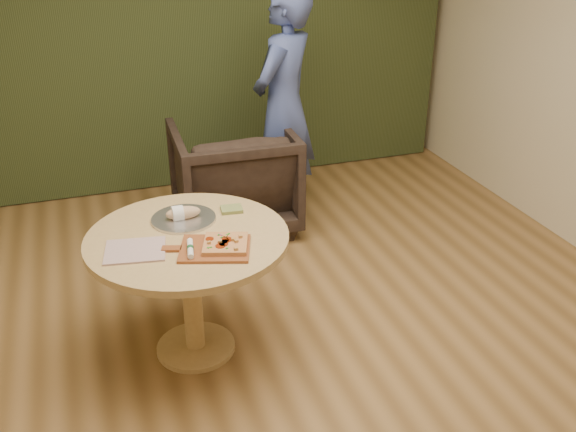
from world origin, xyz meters
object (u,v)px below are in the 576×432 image
Objects in this scene: pedestal_table at (189,258)px; bread_roll at (182,213)px; flatbread_pizza at (225,244)px; cutlery_roll at (190,248)px; serving_tray at (184,219)px; pizza_paddle at (213,249)px; person_standing at (284,107)px; armchair at (233,172)px.

pedestal_table is 5.60× the size of bread_roll.
flatbread_pizza reaches higher than cutlery_roll.
pedestal_table is at bearing -92.10° from bread_roll.
pedestal_table is 0.26m from cutlery_roll.
serving_tray is (0.04, 0.38, -0.02)m from cutlery_roll.
serving_tray reaches higher than pizza_paddle.
person_standing reaches higher than serving_tray.
pedestal_table is at bearing 93.71° from cutlery_roll.
person_standing is (0.88, 1.72, 0.14)m from flatbread_pizza.
person_standing reaches higher than bread_roll.
person_standing is at bearing 55.51° from pedestal_table.
flatbread_pizza reaches higher than pedestal_table.
pizza_paddle is 1.71× the size of flatbread_pizza.
cutlery_roll is 0.11× the size of person_standing.
armchair is (0.60, 1.27, -0.30)m from serving_tray.
armchair reaches higher than pizza_paddle.
bread_roll is (-0.01, 0.00, 0.04)m from serving_tray.
armchair is (0.52, 1.65, -0.30)m from pizza_paddle.
bread_roll is at bearing 95.40° from cutlery_roll.
bread_roll reaches higher than serving_tray.
flatbread_pizza is 1.75m from armchair.
flatbread_pizza is 0.30× the size of armchair.
person_standing reaches higher than flatbread_pizza.
armchair is (0.61, 1.46, -0.15)m from pedestal_table.
flatbread_pizza is 1.39× the size of cutlery_roll.
pizza_paddle is 1.76m from armchair.
armchair reaches higher than serving_tray.
cutlery_roll reaches higher than pedestal_table.
armchair reaches higher than flatbread_pizza.
cutlery_roll is 1.03× the size of bread_roll.
bread_roll is at bearing 66.63° from armchair.
flatbread_pizza is 1.94m from person_standing.
pizza_paddle is 0.52× the size of armchair.
cutlery_roll is at bearing 71.19° from armchair.
serving_tray is 0.39× the size of armchair.
armchair is 0.63m from person_standing.
person_standing is (1.06, 1.72, 0.13)m from cutlery_roll.
flatbread_pizza is at bearing -51.56° from pedestal_table.
flatbread_pizza reaches higher than pizza_paddle.
serving_tray is 1.69m from person_standing.
pedestal_table is 1.59m from armchair.
flatbread_pizza is 0.41m from serving_tray.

